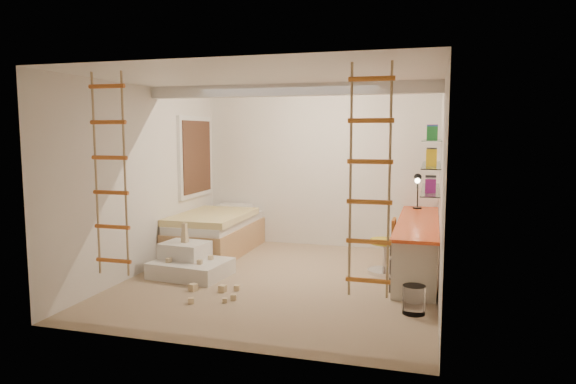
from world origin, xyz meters
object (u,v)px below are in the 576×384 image
(swivel_chair, at_px, (386,253))
(bed, at_px, (216,233))
(play_platform, at_px, (189,263))
(desk, at_px, (417,244))

(swivel_chair, bearing_deg, bed, 169.61)
(bed, bearing_deg, swivel_chair, -10.39)
(swivel_chair, distance_m, play_platform, 2.72)
(swivel_chair, xyz_separation_m, play_platform, (-2.59, -0.84, -0.12))
(desk, distance_m, swivel_chair, 0.46)
(bed, height_order, swivel_chair, swivel_chair)
(bed, height_order, play_platform, bed)
(desk, height_order, swivel_chair, swivel_chair)
(desk, height_order, bed, desk)
(bed, xyz_separation_m, play_platform, (0.19, -1.35, -0.16))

